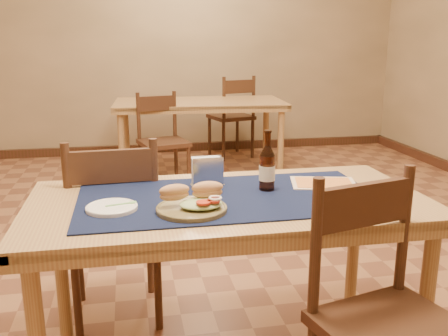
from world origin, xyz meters
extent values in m
cube|color=#966241|center=(0.00, 0.00, -0.01)|extent=(6.00, 7.00, 0.02)
cube|color=tan|center=(0.00, 3.51, 1.40)|extent=(6.00, 0.02, 2.80)
cylinder|color=#AA8950|center=(0.72, -1.12, 0.35)|extent=(0.06, 0.06, 0.71)
cylinder|color=#AA8950|center=(-0.72, -0.48, 0.35)|extent=(0.06, 0.06, 0.71)
cylinder|color=#AA8950|center=(0.72, -0.48, 0.35)|extent=(0.06, 0.06, 0.71)
cube|color=#AA8950|center=(0.00, -0.80, 0.73)|extent=(1.60, 0.80, 0.04)
cube|color=black|center=(0.00, -0.80, 0.75)|extent=(1.20, 0.60, 0.01)
cube|color=#3E2116|center=(0.00, 3.47, 0.05)|extent=(6.00, 0.06, 0.10)
cylinder|color=#AA8950|center=(-0.46, 2.17, 0.35)|extent=(0.07, 0.07, 0.71)
cylinder|color=#AA8950|center=(1.12, 2.07, 0.35)|extent=(0.07, 0.07, 0.71)
cylinder|color=#AA8950|center=(-0.41, 2.88, 0.35)|extent=(0.07, 0.07, 0.71)
cylinder|color=#AA8950|center=(1.17, 2.78, 0.35)|extent=(0.07, 0.07, 0.71)
cube|color=#AA8950|center=(0.36, 2.47, 0.73)|extent=(1.79, 0.98, 0.04)
cylinder|color=#3E2116|center=(-0.30, -0.12, 0.23)|extent=(0.04, 0.04, 0.47)
cylinder|color=#3E2116|center=(-0.68, -0.14, 0.23)|extent=(0.04, 0.04, 0.47)
cylinder|color=#3E2116|center=(-0.28, -0.49, 0.23)|extent=(0.04, 0.04, 0.47)
cylinder|color=#3E2116|center=(-0.66, -0.51, 0.23)|extent=(0.04, 0.04, 0.47)
cube|color=#3E2116|center=(-0.48, -0.31, 0.47)|extent=(0.46, 0.46, 0.04)
cube|color=#3E2116|center=(-0.47, -0.51, 0.83)|extent=(0.38, 0.05, 0.15)
cylinder|color=#3E2116|center=(-0.28, -0.50, 0.71)|extent=(0.04, 0.04, 0.48)
cylinder|color=#3E2116|center=(-0.66, -0.52, 0.71)|extent=(0.04, 0.04, 0.48)
cube|color=#3E2116|center=(0.42, -1.42, 0.47)|extent=(0.54, 0.54, 0.04)
cube|color=#3E2116|center=(0.37, -1.23, 0.84)|extent=(0.37, 0.12, 0.15)
cylinder|color=#3E2116|center=(0.19, -1.28, 0.71)|extent=(0.04, 0.04, 0.48)
cylinder|color=#3E2116|center=(0.56, -1.18, 0.71)|extent=(0.04, 0.04, 0.48)
cylinder|color=#3E2116|center=(-0.20, 1.65, 0.22)|extent=(0.04, 0.04, 0.44)
cylinder|color=#3E2116|center=(0.14, 1.73, 0.22)|extent=(0.04, 0.04, 0.44)
cylinder|color=#3E2116|center=(-0.29, 1.99, 0.22)|extent=(0.04, 0.04, 0.44)
cylinder|color=#3E2116|center=(0.06, 2.08, 0.22)|extent=(0.04, 0.04, 0.44)
cube|color=#3E2116|center=(-0.07, 1.86, 0.44)|extent=(0.50, 0.50, 0.04)
cube|color=#3E2116|center=(-0.12, 2.04, 0.79)|extent=(0.35, 0.11, 0.14)
cylinder|color=#3E2116|center=(-0.29, 2.00, 0.67)|extent=(0.04, 0.04, 0.45)
cylinder|color=#3E2116|center=(0.06, 2.08, 0.67)|extent=(0.04, 0.04, 0.45)
cylinder|color=#3E2116|center=(0.95, 3.32, 0.24)|extent=(0.04, 0.04, 0.48)
cylinder|color=#3E2116|center=(0.58, 3.21, 0.24)|extent=(0.04, 0.04, 0.48)
cylinder|color=#3E2116|center=(1.05, 2.95, 0.24)|extent=(0.04, 0.04, 0.48)
cylinder|color=#3E2116|center=(0.68, 2.85, 0.24)|extent=(0.04, 0.04, 0.48)
cube|color=#3E2116|center=(0.82, 3.08, 0.48)|extent=(0.55, 0.55, 0.04)
cube|color=#3E2116|center=(0.87, 2.89, 0.85)|extent=(0.38, 0.13, 0.15)
cylinder|color=#3E2116|center=(1.06, 2.94, 0.72)|extent=(0.04, 0.04, 0.49)
cylinder|color=#3E2116|center=(0.69, 2.84, 0.72)|extent=(0.04, 0.04, 0.49)
cylinder|color=brown|center=(-0.17, -0.94, 0.76)|extent=(0.26, 0.26, 0.02)
torus|color=brown|center=(-0.17, -0.94, 0.77)|extent=(0.26, 0.26, 0.01)
ellipsoid|color=#B2CB8B|center=(-0.14, -0.96, 0.79)|extent=(0.16, 0.13, 0.03)
ellipsoid|color=tan|center=(-0.23, -0.92, 0.82)|extent=(0.12, 0.07, 0.06)
ellipsoid|color=tan|center=(-0.10, -0.91, 0.82)|extent=(0.12, 0.05, 0.07)
cylinder|color=red|center=(-0.13, -0.99, 0.80)|extent=(0.05, 0.05, 0.01)
cylinder|color=red|center=(-0.09, -0.98, 0.80)|extent=(0.05, 0.05, 0.01)
torus|color=white|center=(-0.09, -0.98, 0.81)|extent=(0.05, 0.05, 0.01)
cylinder|color=white|center=(-0.46, -0.87, 0.76)|extent=(0.19, 0.19, 0.01)
torus|color=white|center=(-0.46, -0.87, 0.77)|extent=(0.19, 0.19, 0.01)
cube|color=#76BF69|center=(-0.44, -0.86, 0.77)|extent=(0.09, 0.03, 0.00)
cube|color=#76BF69|center=(-0.38, -0.85, 0.77)|extent=(0.03, 0.03, 0.00)
cylinder|color=#481D0C|center=(0.18, -0.73, 0.83)|extent=(0.06, 0.06, 0.15)
cone|color=#481D0C|center=(0.18, -0.73, 0.92)|extent=(0.06, 0.06, 0.04)
cylinder|color=#481D0C|center=(0.18, -0.73, 0.97)|extent=(0.03, 0.03, 0.06)
cylinder|color=#481D0C|center=(0.18, -0.73, 1.01)|extent=(0.03, 0.03, 0.01)
cylinder|color=#F1E6C1|center=(0.18, -0.73, 0.83)|extent=(0.07, 0.07, 0.06)
cube|color=silver|center=(-0.06, -0.62, 0.76)|extent=(0.15, 0.06, 0.00)
cube|color=silver|center=(-0.06, -0.65, 0.82)|extent=(0.13, 0.01, 0.12)
cube|color=silver|center=(-0.06, -0.60, 0.82)|extent=(0.13, 0.01, 0.12)
cube|color=white|center=(-0.06, -0.62, 0.82)|extent=(0.13, 0.04, 0.11)
cube|color=#3873B3|center=(-0.06, -0.64, 0.83)|extent=(0.09, 0.01, 0.04)
cube|color=beige|center=(0.45, -0.70, 0.76)|extent=(0.32, 0.27, 0.00)
cube|color=orange|center=(0.45, -0.70, 0.76)|extent=(0.28, 0.22, 0.00)
camera|label=1|loc=(-0.39, -2.68, 1.37)|focal=40.00mm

